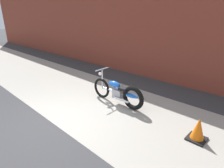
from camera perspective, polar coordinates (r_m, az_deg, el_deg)
ground_plane at (r=5.15m, az=-17.21°, el=-11.67°), size 80.00×80.00×0.00m
sidewalk_slab at (r=6.04m, az=-2.72°, el=-5.71°), size 36.00×3.50×0.01m
brick_building_wall at (r=8.20m, az=15.60°, el=18.16°), size 36.00×0.50×4.89m
motorcycle_blue at (r=5.78m, az=2.47°, el=-2.67°), size 2.01×0.58×1.03m
traffic_cone at (r=4.68m, az=24.80°, el=-12.64°), size 0.40×0.40×0.55m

